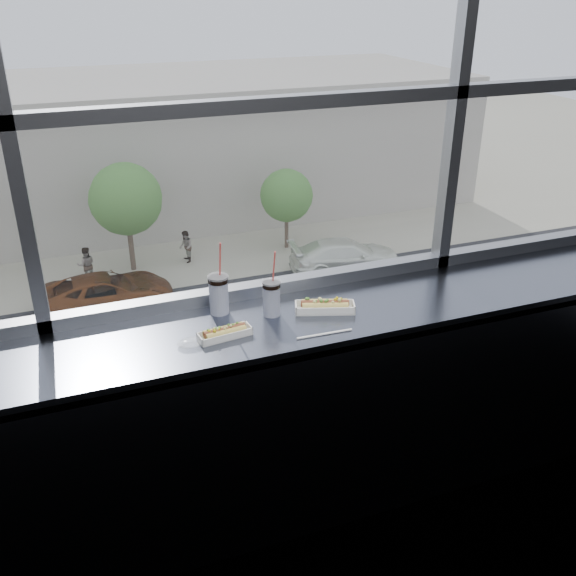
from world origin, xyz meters
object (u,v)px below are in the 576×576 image
object	(u,v)px
soda_cup_right	(271,296)
car_near_d	(260,359)
car_far_b	(105,287)
tree_center	(126,199)
tree_right	(286,196)
loose_straw	(325,334)
soda_cup_left	(219,292)
hotdog_tray_left	(225,332)
car_near_e	(433,322)
pedestrian_c	(186,244)
car_far_c	(346,251)
pedestrian_b	(86,261)
hotdog_tray_right	(325,306)
car_near_c	(101,393)
wrapper	(191,342)

from	to	relation	value
soda_cup_right	car_near_d	bearing A→B (deg)	72.43
car_far_b	tree_center	xyz separation A→B (m)	(1.74, 4.00, 2.61)
tree_right	loose_straw	bearing A→B (deg)	-110.28
soda_cup_left	car_far_b	world-z (taller)	soda_cup_left
soda_cup_left	loose_straw	size ratio (longest dim) A/B	1.39
hotdog_tray_left	car_near_e	xyz separation A→B (m)	(12.59, 16.34, -10.90)
hotdog_tray_left	soda_cup_right	xyz separation A→B (m)	(0.26, 0.12, 0.07)
hotdog_tray_left	pedestrian_c	xyz separation A→B (m)	(5.34, 28.32, -11.07)
car_near_d	car_near_e	distance (m)	7.20
car_near_d	pedestrian_c	bearing A→B (deg)	-1.00
car_far_c	pedestrian_b	distance (m)	12.69
car_far_b	tree_right	xyz separation A→B (m)	(10.07, 4.00, 1.85)
car_far_b	car_near_d	bearing A→B (deg)	-151.89
pedestrian_c	tree_right	world-z (taller)	tree_right
car_far_b	tree_right	bearing A→B (deg)	-69.79
hotdog_tray_left	hotdog_tray_right	distance (m)	0.50
soda_cup_right	car_near_c	distance (m)	19.69
wrapper	car_far_c	world-z (taller)	wrapper
car_far_c	car_near_d	bearing A→B (deg)	145.43
hotdog_tray_right	soda_cup_right	distance (m)	0.25
hotdog_tray_left	car_far_c	distance (m)	29.52
car_near_d	car_near_c	size ratio (longest dim) A/B	1.08
soda_cup_left	tree_right	xyz separation A→B (m)	(10.89, 28.12, -9.21)
car_near_e	tree_center	size ratio (longest dim) A/B	1.26
hotdog_tray_right	soda_cup_left	world-z (taller)	soda_cup_left
car_far_b	pedestrian_b	bearing A→B (deg)	7.87
car_far_c	tree_right	bearing A→B (deg)	29.84
soda_cup_left	tree_right	world-z (taller)	soda_cup_left
loose_straw	tree_center	distance (m)	29.75
car_near_c	tree_right	bearing A→B (deg)	-45.06
hotdog_tray_left	car_near_e	bearing A→B (deg)	45.43
loose_straw	tree_center	world-z (taller)	loose_straw
hotdog_tray_left	hotdog_tray_right	world-z (taller)	hotdog_tray_right
car_far_b	pedestrian_b	world-z (taller)	car_far_b
hotdog_tray_right	car_near_c	world-z (taller)	hotdog_tray_right
hotdog_tray_right	soda_cup_right	world-z (taller)	soda_cup_right
car_near_e	car_near_c	bearing A→B (deg)	84.60
hotdog_tray_right	tree_right	distance (m)	31.49
soda_cup_left	pedestrian_c	size ratio (longest dim) A/B	0.17
car_far_b	hotdog_tray_right	bearing A→B (deg)	177.70
car_near_d	car_near_c	world-z (taller)	car_near_d
hotdog_tray_left	tree_right	world-z (taller)	hotdog_tray_left
soda_cup_left	car_near_e	size ratio (longest dim) A/B	0.05
loose_straw	car_near_d	world-z (taller)	loose_straw
pedestrian_b	tree_center	bearing A→B (deg)	-162.07
soda_cup_right	car_near_e	world-z (taller)	soda_cup_right
tree_center	hotdog_tray_left	bearing A→B (deg)	-95.24
tree_center	tree_right	size ratio (longest dim) A/B	1.25
car_near_e	car_far_c	xyz separation A→B (m)	(-0.01, 8.00, -0.08)
soda_cup_left	loose_straw	distance (m)	0.52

